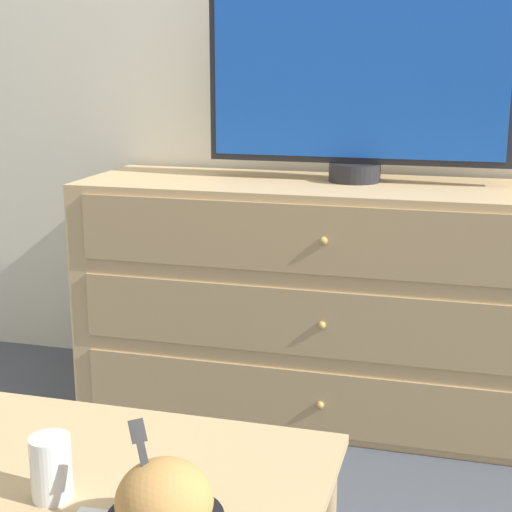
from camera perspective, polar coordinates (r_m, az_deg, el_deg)
ground_plane at (r=2.91m, az=4.98°, el=-8.62°), size 12.00×12.00×0.00m
wall_back at (r=2.72m, az=5.69°, el=17.79°), size 12.00×0.05×2.60m
dresser at (r=2.51m, az=5.85°, el=-3.24°), size 1.62×0.51×0.75m
tv at (r=2.46m, az=7.41°, el=12.99°), size 0.94×0.16×0.63m
takeout_bowl at (r=1.26m, az=-6.67°, el=-17.79°), size 0.18×0.18×0.18m
drink_cup at (r=1.40m, az=-14.66°, el=-14.93°), size 0.07×0.07×0.11m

